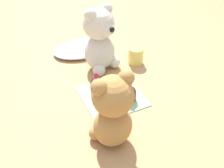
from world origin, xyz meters
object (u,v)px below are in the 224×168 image
object	(u,v)px
cupcake_near_tan_bear	(129,93)
juice_glass	(136,56)
teddy_bear_tan	(112,111)
cupcake_near_cream_bear	(96,84)
teddy_bear_cream	(100,40)

from	to	relation	value
cupcake_near_tan_bear	juice_glass	world-z (taller)	cupcake_near_tan_bear
teddy_bear_tan	cupcake_near_cream_bear	size ratio (longest dim) A/B	3.34
cupcake_near_tan_bear	juice_glass	size ratio (longest dim) A/B	1.00
teddy_bear_cream	juice_glass	size ratio (longest dim) A/B	3.80
teddy_bear_tan	cupcake_near_cream_bear	xyz separation A→B (m)	(0.05, 0.23, -0.08)
cupcake_near_cream_bear	cupcake_near_tan_bear	bearing A→B (deg)	-48.88
cupcake_near_cream_bear	juice_glass	size ratio (longest dim) A/B	1.03
cupcake_near_cream_bear	teddy_bear_tan	bearing A→B (deg)	-101.76
cupcake_near_cream_bear	teddy_bear_cream	bearing A→B (deg)	61.24
teddy_bear_cream	juice_glass	distance (m)	0.18
teddy_bear_tan	juice_glass	distance (m)	0.44
teddy_bear_cream	cupcake_near_tan_bear	bearing A→B (deg)	-107.76
cupcake_near_cream_bear	juice_glass	world-z (taller)	cupcake_near_cream_bear
cupcake_near_cream_bear	cupcake_near_tan_bear	world-z (taller)	cupcake_near_cream_bear
teddy_bear_cream	cupcake_near_tan_bear	size ratio (longest dim) A/B	3.78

